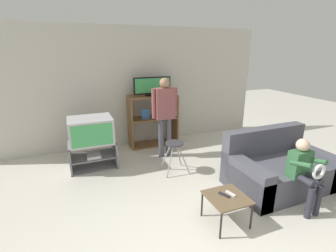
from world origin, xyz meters
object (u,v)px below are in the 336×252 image
Objects in this scene: television_flat at (152,87)px; person_seated_child at (304,169)px; television_main at (91,130)px; tv_stand at (93,155)px; media_shelf at (153,120)px; remote_control_white at (231,194)px; couch at (277,169)px; remote_control_black at (224,195)px; snack_table at (227,199)px; folding_stool at (175,148)px; person_standing_adult at (165,110)px.

television_flat reaches higher than person_seated_child.
television_main is 1.66m from television_flat.
tv_stand is 1.59m from media_shelf.
tv_stand is at bearing 109.21° from remote_control_white.
television_flat is 0.53× the size of couch.
media_shelf is 2.86m from remote_control_black.
television_flat is 5.76× the size of remote_control_black.
person_seated_child reaches higher than snack_table.
television_main is 2.60m from remote_control_black.
tv_stand is 1.71× the size of snack_table.
television_flat reaches higher than media_shelf.
tv_stand is 1.48× the size of folding_stool.
snack_table is at bearing -90.08° from media_shelf.
television_flat is at bearing 110.88° from person_seated_child.
media_shelf is 1.41m from folding_stool.
media_shelf is (1.40, 0.68, 0.34)m from tv_stand.
television_main is at bearing 122.24° from snack_table.
remote_control_white is at bearing 172.58° from person_seated_child.
person_seated_child is at bearing -53.24° from folding_stool.
couch is 2.25m from person_standing_adult.
person_seated_child is (1.06, -0.14, 0.21)m from remote_control_white.
media_shelf is at bearing 110.61° from person_seated_child.
media_shelf reaches higher than snack_table.
tv_stand reaches higher than remote_control_white.
couch is at bearing 19.47° from snack_table.
snack_table is at bearing -174.95° from remote_control_white.
person_seated_child is at bearing -69.12° from television_flat.
couch is (2.67, -1.76, 0.05)m from tv_stand.
television_flat is at bearing 76.82° from remote_control_white.
snack_table is 1.17m from person_seated_child.
person_seated_child is (-0.14, -0.56, 0.30)m from couch.
person_seated_child is (1.11, -2.30, -0.38)m from person_standing_adult.
remote_control_black is (1.38, -2.18, 0.14)m from tv_stand.
person_standing_adult is (-0.05, 2.16, 0.59)m from remote_control_white.
television_main is at bearing 146.58° from couch.
television_main is at bearing 151.55° from folding_stool.
person_standing_adult is at bearing 82.97° from folding_stool.
media_shelf reaches higher than couch.
folding_stool is 0.36× the size of couch.
television_flat is at bearing -100.40° from media_shelf.
folding_stool is at bearing -28.44° from tv_stand.
media_shelf is at bearing 89.92° from snack_table.
media_shelf is 2.87m from remote_control_white.
remote_control_black is 2.23m from person_standing_adult.
media_shelf reaches higher than television_main.
remote_control_white is at bearing -56.11° from television_main.
tv_stand is 1.89m from television_flat.
television_main is 1.44m from person_standing_adult.
media_shelf reaches higher than person_seated_child.
television_main reaches higher than tv_stand.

